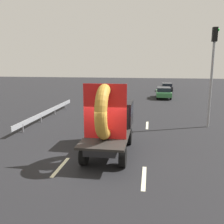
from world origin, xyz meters
The scene contains 10 objects.
ground_plane centered at (0.00, 0.00, 0.00)m, with size 120.00×120.00×0.00m, color black.
flatbed_truck centered at (0.27, 1.46, 1.64)m, with size 2.02×4.85×3.51m.
distant_sedan centered at (3.83, 20.80, 0.72)m, with size 1.77×4.14×1.35m.
traffic_light centered at (6.21, 7.08, 4.25)m, with size 0.42×0.36×6.61m.
guardrail centered at (-5.78, 7.89, 0.52)m, with size 0.10×10.81×0.71m.
lane_dash_left_near centered at (-1.51, -0.92, 0.00)m, with size 2.04×0.16×0.01m, color beige.
lane_dash_left_far centered at (-1.51, 6.99, 0.00)m, with size 2.73×0.16×0.01m, color beige.
lane_dash_right_near centered at (2.05, -1.41, 0.00)m, with size 2.08×0.16×0.01m, color beige.
lane_dash_right_far centered at (2.05, 6.86, 0.00)m, with size 2.16×0.16×0.01m, color beige.
oncoming_car centered at (4.71, 28.80, 0.65)m, with size 1.60×3.72×1.21m.
Camera 1 is at (2.19, -10.45, 4.42)m, focal length 39.90 mm.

